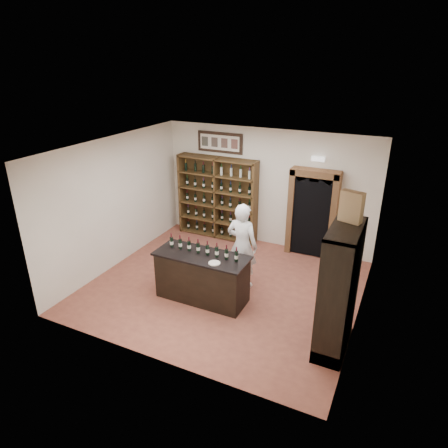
{
  "coord_description": "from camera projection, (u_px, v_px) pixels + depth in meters",
  "views": [
    {
      "loc": [
        3.2,
        -6.68,
        4.59
      ],
      "look_at": [
        -0.14,
        0.3,
        1.32
      ],
      "focal_mm": 32.0,
      "sensor_mm": 36.0,
      "label": 1
    }
  ],
  "objects": [
    {
      "name": "side_cabinet",
      "position": [
        339.0,
        308.0,
        6.56
      ],
      "size": [
        0.48,
        1.2,
        2.2
      ],
      "color": "black",
      "rests_on": "ground"
    },
    {
      "name": "counter_bottle_5",
      "position": [
        217.0,
        252.0,
        7.68
      ],
      "size": [
        0.07,
        0.07,
        0.3
      ],
      "color": "black",
      "rests_on": "tasting_counter"
    },
    {
      "name": "arched_doorway",
      "position": [
        312.0,
        211.0,
        9.6
      ],
      "size": [
        1.17,
        0.35,
        2.17
      ],
      "color": "black",
      "rests_on": "ground"
    },
    {
      "name": "plate",
      "position": [
        214.0,
        263.0,
        7.47
      ],
      "size": [
        0.22,
        0.22,
        0.02
      ],
      "primitive_type": "cylinder",
      "color": "beige",
      "rests_on": "tasting_counter"
    },
    {
      "name": "counter_bottle_1",
      "position": [
        180.0,
        244.0,
        8.01
      ],
      "size": [
        0.07,
        0.07,
        0.3
      ],
      "color": "black",
      "rests_on": "tasting_counter"
    },
    {
      "name": "wall_back",
      "position": [
        267.0,
        188.0,
        10.1
      ],
      "size": [
        5.5,
        0.04,
        3.0
      ],
      "primitive_type": "cube",
      "color": "white",
      "rests_on": "ground"
    },
    {
      "name": "wall_right",
      "position": [
        366.0,
        249.0,
        6.93
      ],
      "size": [
        0.04,
        5.0,
        3.0
      ],
      "primitive_type": "cube",
      "color": "white",
      "rests_on": "ground"
    },
    {
      "name": "wine_crate",
      "position": [
        352.0,
        207.0,
        6.13
      ],
      "size": [
        0.38,
        0.24,
        0.5
      ],
      "primitive_type": "cube",
      "rotation": [
        0.0,
        0.0,
        -0.29
      ],
      "color": "tan",
      "rests_on": "side_cabinet"
    },
    {
      "name": "wine_shelf",
      "position": [
        218.0,
        198.0,
        10.64
      ],
      "size": [
        2.2,
        0.38,
        2.2
      ],
      "color": "#51391C",
      "rests_on": "ground"
    },
    {
      "name": "counter_bottle_3",
      "position": [
        198.0,
        248.0,
        7.85
      ],
      "size": [
        0.07,
        0.07,
        0.3
      ],
      "color": "black",
      "rests_on": "tasting_counter"
    },
    {
      "name": "counter_bottle_6",
      "position": [
        226.0,
        254.0,
        7.6
      ],
      "size": [
        0.07,
        0.07,
        0.3
      ],
      "color": "black",
      "rests_on": "tasting_counter"
    },
    {
      "name": "wall_left",
      "position": [
        116.0,
        202.0,
        9.12
      ],
      "size": [
        0.04,
        5.0,
        3.0
      ],
      "primitive_type": "cube",
      "color": "white",
      "rests_on": "ground"
    },
    {
      "name": "counter_bottle_7",
      "position": [
        236.0,
        256.0,
        7.52
      ],
      "size": [
        0.07,
        0.07,
        0.3
      ],
      "color": "black",
      "rests_on": "tasting_counter"
    },
    {
      "name": "counter_bottle_4",
      "position": [
        207.0,
        250.0,
        7.76
      ],
      "size": [
        0.07,
        0.07,
        0.3
      ],
      "color": "black",
      "rests_on": "tasting_counter"
    },
    {
      "name": "shopkeeper",
      "position": [
        242.0,
        246.0,
        8.33
      ],
      "size": [
        0.69,
        0.47,
        1.86
      ],
      "primitive_type": "imported",
      "rotation": [
        0.0,
        0.0,
        3.11
      ],
      "color": "white",
      "rests_on": "ground"
    },
    {
      "name": "emergency_light",
      "position": [
        318.0,
        159.0,
        9.19
      ],
      "size": [
        0.3,
        0.1,
        0.1
      ],
      "primitive_type": "cube",
      "color": "white",
      "rests_on": "wall_back"
    },
    {
      "name": "tasting_counter",
      "position": [
        202.0,
        277.0,
        8.0
      ],
      "size": [
        1.88,
        0.78,
        1.0
      ],
      "color": "black",
      "rests_on": "ground"
    },
    {
      "name": "framed_picture",
      "position": [
        220.0,
        142.0,
        10.19
      ],
      "size": [
        1.25,
        0.04,
        0.52
      ],
      "primitive_type": "cube",
      "color": "black",
      "rests_on": "wall_back"
    },
    {
      "name": "counter_bottle_0",
      "position": [
        172.0,
        242.0,
        8.09
      ],
      "size": [
        0.07,
        0.07,
        0.3
      ],
      "color": "black",
      "rests_on": "tasting_counter"
    },
    {
      "name": "ceiling",
      "position": [
        224.0,
        148.0,
        7.44
      ],
      "size": [
        5.5,
        5.5,
        0.0
      ],
      "primitive_type": "plane",
      "rotation": [
        3.14,
        0.0,
        0.0
      ],
      "color": "white",
      "rests_on": "wall_back"
    },
    {
      "name": "counter_bottle_2",
      "position": [
        189.0,
        246.0,
        7.93
      ],
      "size": [
        0.07,
        0.07,
        0.3
      ],
      "color": "black",
      "rests_on": "tasting_counter"
    },
    {
      "name": "floor",
      "position": [
        224.0,
        286.0,
        8.61
      ],
      "size": [
        5.5,
        5.5,
        0.0
      ],
      "primitive_type": "plane",
      "color": "#9C533E",
      "rests_on": "ground"
    }
  ]
}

